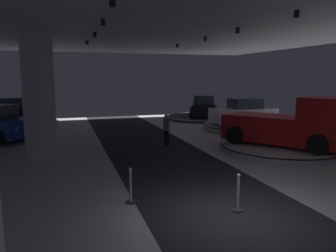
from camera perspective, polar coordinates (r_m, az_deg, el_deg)
ground at (r=8.60m, az=11.75°, el=-15.52°), size 24.00×44.00×0.06m
column_left at (r=15.02m, az=-21.57°, el=5.25°), size 1.32×1.32×5.50m
display_platform_deep_right at (r=27.27m, az=6.17°, el=1.52°), size 6.02×6.02×0.26m
display_car_deep_right at (r=27.14m, az=6.20°, el=3.35°), size 3.39×4.57×1.71m
display_platform_mid_right at (r=16.46m, az=19.04°, el=-3.49°), size 5.68×5.68×0.28m
pickup_truck_mid_right at (r=16.19m, az=20.30°, el=0.05°), size 4.76×5.55×2.30m
display_platform_deep_left at (r=24.73m, az=-25.47°, el=0.14°), size 6.08×6.08×0.36m
display_car_deep_left at (r=24.63m, az=-25.53°, el=2.27°), size 4.42×2.71×1.71m
display_platform_far_right at (r=22.39m, az=12.79°, el=-0.07°), size 5.18×5.18×0.34m
display_car_far_right at (r=22.29m, az=12.94°, el=2.27°), size 4.31×2.38×1.71m
visitor_walking_near at (r=16.61m, az=-0.28°, el=-0.28°), size 0.32×0.32×1.59m
stanchion_a at (r=8.85m, az=12.06°, el=-12.05°), size 0.28×0.28×1.01m
stanchion_b at (r=9.25m, az=-6.52°, el=-10.99°), size 0.28×0.28×1.01m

